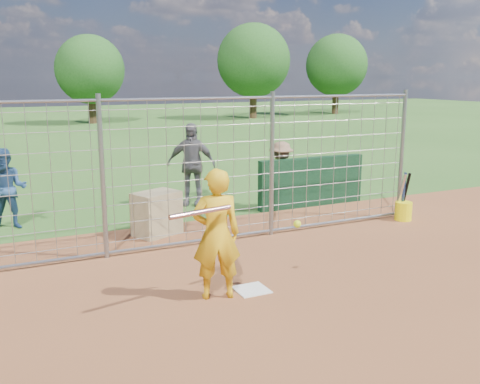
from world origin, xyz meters
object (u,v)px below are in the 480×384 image
batter (216,234)px  equipment_bin (157,214)px  bystander_c (281,175)px  bystander_b (191,164)px  bystander_a (7,189)px  bucket_with_bats (403,208)px

batter → equipment_bin: 3.15m
bystander_c → bystander_b: bearing=-45.1°
bystander_a → bystander_b: bearing=21.8°
equipment_bin → bystander_c: bearing=-6.8°
bystander_b → batter: bearing=-74.4°
equipment_bin → bucket_with_bats: (4.80, -1.15, -0.15)m
bystander_a → bucket_with_bats: bearing=-4.1°
bystander_b → bucket_with_bats: (3.40, -3.09, -0.68)m
bystander_a → bystander_c: (5.55, -0.70, -0.04)m
bystander_b → bucket_with_bats: 4.65m
bystander_a → bystander_b: size_ratio=0.83×
bystander_c → equipment_bin: bystander_c is taller
bystander_a → equipment_bin: size_ratio=1.94×
bystander_b → equipment_bin: (-1.40, -1.94, -0.53)m
equipment_bin → bystander_b: bearing=31.3°
bystander_b → bystander_c: bearing=1.1°
batter → bystander_c: 5.16m
bystander_a → bucket_with_bats: 7.75m
bystander_a → bystander_c: bystander_a is taller
bystander_b → bystander_c: bystander_b is taller
equipment_bin → batter: bearing=-115.3°
bystander_b → bystander_c: (1.72, -1.04, -0.20)m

